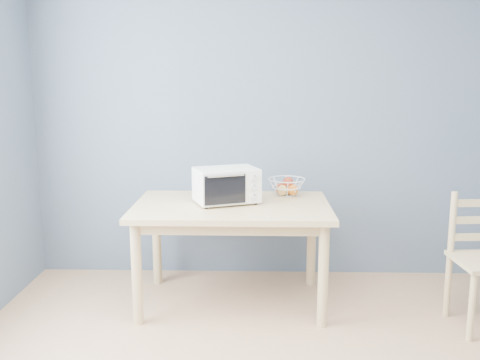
{
  "coord_description": "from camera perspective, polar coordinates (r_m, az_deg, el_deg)",
  "views": [
    {
      "loc": [
        -0.18,
        -2.13,
        1.64
      ],
      "look_at": [
        -0.28,
        1.58,
        0.93
      ],
      "focal_mm": 40.0,
      "sensor_mm": 36.0,
      "label": 1
    }
  ],
  "objects": [
    {
      "name": "dining_table",
      "position": [
        3.86,
        -0.88,
        -4.04
      ],
      "size": [
        1.4,
        0.9,
        0.75
      ],
      "color": "#DCC384",
      "rests_on": "ground"
    },
    {
      "name": "toaster_oven",
      "position": [
        3.83,
        -1.7,
        -0.54
      ],
      "size": [
        0.51,
        0.45,
        0.26
      ],
      "rotation": [
        0.0,
        0.0,
        0.37
      ],
      "color": "white",
      "rests_on": "dining_table"
    },
    {
      "name": "room",
      "position": [
        2.16,
        6.36,
        1.63
      ],
      "size": [
        4.01,
        4.51,
        2.61
      ],
      "color": "tan",
      "rests_on": "ground"
    },
    {
      "name": "fruit_basket",
      "position": [
        4.11,
        4.97,
        -0.71
      ],
      "size": [
        0.29,
        0.29,
        0.15
      ],
      "rotation": [
        0.0,
        0.0,
        0.01
      ],
      "color": "silver",
      "rests_on": "dining_table"
    }
  ]
}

